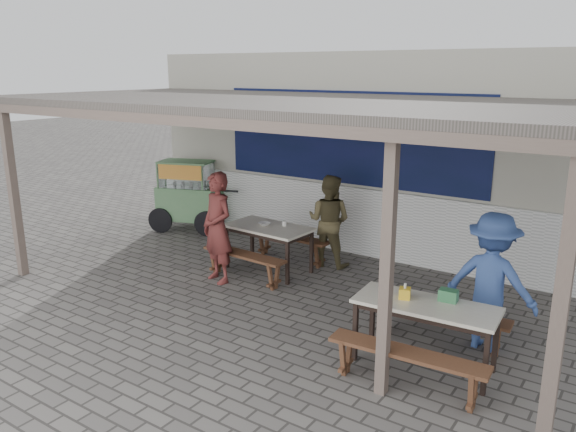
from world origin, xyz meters
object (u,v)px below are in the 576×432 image
(bench_left_street, at_px, (244,260))
(patron_right_table, at_px, (491,282))
(table_right, at_px, (426,310))
(tissue_box, at_px, (405,293))
(bench_right_wall, at_px, (439,318))
(patron_wall_side, at_px, (329,221))
(vendor_cart, at_px, (188,193))
(patron_street_side, at_px, (218,228))
(table_left, at_px, (268,231))
(bench_left_wall, at_px, (291,242))
(condiment_jar, at_px, (284,223))
(donation_box, at_px, (448,295))
(condiment_bowl, at_px, (265,224))
(bench_right_street, at_px, (406,361))

(bench_left_street, height_order, patron_right_table, patron_right_table)
(table_right, relative_size, tissue_box, 12.96)
(bench_right_wall, relative_size, patron_wall_side, 1.07)
(vendor_cart, bearing_deg, patron_street_side, -56.82)
(bench_right_wall, bearing_deg, vendor_cart, 157.96)
(patron_right_table, bearing_deg, table_left, -8.09)
(table_right, bearing_deg, bench_left_wall, 142.53)
(patron_wall_side, height_order, condiment_jar, patron_wall_side)
(patron_right_table, bearing_deg, patron_street_side, 4.30)
(bench_left_wall, bearing_deg, condiment_jar, -66.04)
(vendor_cart, relative_size, patron_wall_side, 1.09)
(patron_right_table, xyz_separation_m, condiment_jar, (-3.49, 0.84, -0.03))
(table_left, xyz_separation_m, donation_box, (3.40, -1.33, 0.14))
(bench_right_wall, distance_m, condiment_jar, 3.23)
(patron_right_table, distance_m, tissue_box, 1.11)
(patron_right_table, height_order, donation_box, patron_right_table)
(table_right, height_order, patron_street_side, patron_street_side)
(bench_left_wall, relative_size, donation_box, 7.58)
(table_right, xyz_separation_m, condiment_jar, (-3.03, 1.70, 0.12))
(patron_wall_side, height_order, condiment_bowl, patron_wall_side)
(bench_left_street, relative_size, table_right, 0.95)
(tissue_box, bearing_deg, patron_wall_side, 134.95)
(table_right, bearing_deg, patron_wall_side, 134.11)
(donation_box, bearing_deg, bench_right_wall, 118.70)
(patron_street_side, distance_m, tissue_box, 3.42)
(tissue_box, bearing_deg, bench_right_street, -63.56)
(donation_box, bearing_deg, condiment_bowl, 158.89)
(bench_left_wall, bearing_deg, tissue_box, -32.65)
(tissue_box, distance_m, donation_box, 0.47)
(condiment_bowl, bearing_deg, bench_left_wall, 77.88)
(donation_box, bearing_deg, table_left, 158.68)
(table_right, distance_m, bench_right_street, 0.67)
(table_left, relative_size, patron_wall_side, 0.92)
(table_left, bearing_deg, bench_right_street, -29.63)
(bench_right_wall, distance_m, vendor_cart, 6.26)
(patron_right_table, relative_size, tissue_box, 13.54)
(bench_right_street, xyz_separation_m, patron_wall_side, (-2.59, 2.89, 0.43))
(patron_street_side, bearing_deg, vendor_cart, 159.65)
(table_left, bearing_deg, bench_left_wall, 90.00)
(bench_left_wall, xyz_separation_m, condiment_jar, (0.16, -0.43, 0.45))
(bench_left_street, xyz_separation_m, condiment_bowl, (-0.06, 0.62, 0.43))
(vendor_cart, bearing_deg, table_left, -39.49)
(table_left, xyz_separation_m, condiment_jar, (0.20, 0.17, 0.12))
(table_left, relative_size, donation_box, 7.21)
(table_right, bearing_deg, bench_right_street, -90.00)
(table_left, distance_m, bench_right_street, 3.91)
(vendor_cart, height_order, tissue_box, vendor_cart)
(bench_right_street, bearing_deg, donation_box, 76.49)
(vendor_cart, bearing_deg, condiment_jar, -35.21)
(bench_left_wall, bearing_deg, patron_street_side, -102.42)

